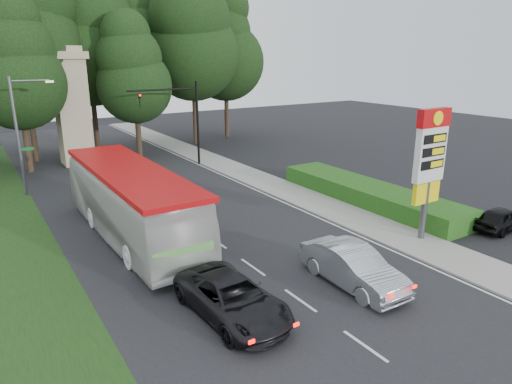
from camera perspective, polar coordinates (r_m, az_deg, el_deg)
ground at (r=18.29m, az=6.53°, el=-14.04°), size 120.00×120.00×0.00m
road_surface at (r=27.69m, az=-9.30°, el=-3.12°), size 14.00×80.00×0.02m
sidewalk_right at (r=31.78m, az=4.84°, el=-0.23°), size 3.00×80.00×0.12m
hedge at (r=30.74m, az=13.87°, el=-0.22°), size 3.00×14.00×1.20m
gas_station_pylon at (r=24.37m, az=20.92°, el=4.11°), size 2.10×0.45×6.85m
traffic_signal_mast at (r=39.61m, az=-9.10°, el=9.83°), size 6.10×0.35×7.20m
streetlight_signs at (r=34.53m, az=-27.36°, el=6.78°), size 2.75×0.98×8.00m
monument at (r=43.01m, az=-22.02°, el=9.96°), size 3.00×3.00×10.05m
tree_center_left at (r=45.39m, az=-27.70°, el=18.39°), size 10.08×10.08×19.80m
tree_center_right at (r=48.35m, az=-20.42°, el=17.81°), size 9.24×9.24×18.15m
tree_east_near at (r=51.61m, az=-15.16°, el=16.63°), size 8.12×8.12×15.95m
tree_east_mid at (r=49.77m, az=-8.02°, el=18.97°), size 9.52×9.52×18.70m
tree_far_east at (r=53.80m, az=-3.85°, el=17.85°), size 8.68×8.68×17.05m
tree_monument_left at (r=41.24m, az=-27.87°, el=14.02°), size 7.28×7.28×14.30m
tree_monument_right at (r=43.72m, az=-15.04°, el=14.51°), size 6.72×6.72×13.20m
transit_bus at (r=24.67m, az=-15.31°, el=-1.41°), size 3.39×13.57×3.77m
sedan_silver at (r=19.72m, az=12.02°, el=-9.11°), size 1.92×5.19×1.69m
suv_charcoal at (r=17.25m, az=-3.03°, el=-13.10°), size 2.74×5.50×1.50m
parked_car_black at (r=28.62m, az=28.45°, el=-2.95°), size 3.90×1.57×1.33m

